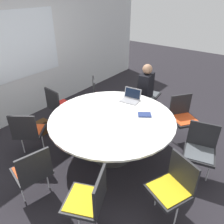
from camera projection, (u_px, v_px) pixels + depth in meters
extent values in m
plane|color=black|center=(112.00, 154.00, 3.85)|extent=(16.00, 16.00, 0.00)
cube|color=silver|center=(20.00, 55.00, 4.40)|extent=(8.00, 0.06, 2.70)
cube|color=white|center=(19.00, 46.00, 4.28)|extent=(1.80, 0.01, 1.30)
cylinder|color=#333333|center=(112.00, 153.00, 3.84)|extent=(0.72, 0.72, 0.02)
cylinder|color=#333333|center=(112.00, 137.00, 3.66)|extent=(0.12, 0.12, 0.70)
cylinder|color=white|center=(112.00, 118.00, 3.48)|extent=(2.01, 2.01, 0.03)
cube|color=#262628|center=(149.00, 95.00, 4.88)|extent=(0.49, 0.47, 0.04)
cube|color=#4C5156|center=(149.00, 94.00, 4.86)|extent=(0.43, 0.42, 0.01)
cube|color=#262628|center=(142.00, 84.00, 4.85)|extent=(0.42, 0.09, 0.40)
cylinder|color=silver|center=(151.00, 101.00, 5.13)|extent=(0.02, 0.02, 0.43)
cylinder|color=silver|center=(145.00, 108.00, 4.86)|extent=(0.02, 0.02, 0.43)
cube|color=#262628|center=(103.00, 97.00, 4.80)|extent=(0.61, 0.61, 0.04)
cube|color=#E04C1E|center=(103.00, 96.00, 4.78)|extent=(0.54, 0.54, 0.01)
cube|color=#262628|center=(94.00, 88.00, 4.66)|extent=(0.31, 0.32, 0.40)
cylinder|color=silver|center=(103.00, 103.00, 5.07)|extent=(0.02, 0.02, 0.43)
cylinder|color=silver|center=(104.00, 110.00, 4.76)|extent=(0.02, 0.02, 0.43)
cube|color=#262628|center=(62.00, 106.00, 4.42)|extent=(0.46, 0.47, 0.04)
cube|color=red|center=(62.00, 105.00, 4.41)|extent=(0.40, 0.42, 0.01)
cube|color=#262628|center=(52.00, 100.00, 4.18)|extent=(0.07, 0.42, 0.40)
cylinder|color=silver|center=(58.00, 113.00, 4.64)|extent=(0.02, 0.02, 0.43)
cylinder|color=silver|center=(69.00, 119.00, 4.43)|extent=(0.02, 0.02, 0.43)
cube|color=#262628|center=(30.00, 132.00, 3.64)|extent=(0.60, 0.60, 0.04)
cube|color=#E04C1E|center=(30.00, 130.00, 3.63)|extent=(0.53, 0.53, 0.01)
cube|color=#262628|center=(23.00, 127.00, 3.37)|extent=(0.27, 0.36, 0.40)
cylinder|color=silver|center=(22.00, 143.00, 3.77)|extent=(0.02, 0.02, 0.43)
cylinder|color=silver|center=(43.00, 143.00, 3.76)|extent=(0.02, 0.02, 0.43)
cube|color=#262628|center=(32.00, 171.00, 2.86)|extent=(0.52, 0.51, 0.04)
cube|color=#E04C1E|center=(31.00, 170.00, 2.85)|extent=(0.46, 0.45, 0.01)
cube|color=#262628|center=(35.00, 167.00, 2.62)|extent=(0.41, 0.12, 0.40)
cylinder|color=silver|center=(22.00, 190.00, 2.88)|extent=(0.02, 0.02, 0.43)
cylinder|color=silver|center=(47.00, 177.00, 3.08)|extent=(0.02, 0.02, 0.43)
cube|color=#262628|center=(84.00, 201.00, 2.47)|extent=(0.57, 0.56, 0.04)
cube|color=gold|center=(84.00, 199.00, 2.45)|extent=(0.50, 0.49, 0.01)
cube|color=#262628|center=(100.00, 191.00, 2.32)|extent=(0.39, 0.20, 0.40)
cylinder|color=silver|center=(90.00, 201.00, 2.74)|extent=(0.02, 0.02, 0.43)
cube|color=#262628|center=(168.00, 191.00, 2.58)|extent=(0.56, 0.57, 0.04)
cube|color=gold|center=(168.00, 190.00, 2.57)|extent=(0.49, 0.50, 0.01)
cube|color=#262628|center=(183.00, 172.00, 2.55)|extent=(0.20, 0.39, 0.40)
cylinder|color=silver|center=(176.00, 216.00, 2.56)|extent=(0.02, 0.02, 0.43)
cylinder|color=silver|center=(156.00, 194.00, 2.84)|extent=(0.02, 0.02, 0.43)
cube|color=#262628|center=(199.00, 154.00, 3.15)|extent=(0.51, 0.53, 0.04)
cube|color=#4C5156|center=(199.00, 153.00, 3.14)|extent=(0.45, 0.47, 0.01)
cube|color=#262628|center=(203.00, 135.00, 3.19)|extent=(0.13, 0.41, 0.40)
cylinder|color=silver|center=(209.00, 170.00, 3.21)|extent=(0.02, 0.02, 0.43)
cylinder|color=silver|center=(183.00, 163.00, 3.33)|extent=(0.02, 0.02, 0.43)
cube|color=#262628|center=(184.00, 120.00, 3.96)|extent=(0.60, 0.60, 0.04)
cube|color=#E04C1E|center=(185.00, 119.00, 3.94)|extent=(0.53, 0.53, 0.01)
cube|color=#262628|center=(180.00, 105.00, 4.01)|extent=(0.36, 0.27, 0.40)
cylinder|color=silver|center=(191.00, 129.00, 4.12)|extent=(0.02, 0.02, 0.43)
cylinder|color=silver|center=(174.00, 132.00, 4.03)|extent=(0.02, 0.02, 0.43)
cylinder|color=black|center=(150.00, 107.00, 4.83)|extent=(0.10, 0.10, 0.47)
cylinder|color=black|center=(147.00, 111.00, 4.69)|extent=(0.10, 0.10, 0.47)
cube|color=black|center=(146.00, 86.00, 4.55)|extent=(0.39, 0.27, 0.55)
sphere|color=#A87A5B|center=(147.00, 69.00, 4.36)|extent=(0.20, 0.20, 0.20)
cube|color=#99999E|center=(130.00, 101.00, 3.96)|extent=(0.27, 0.35, 0.02)
cube|color=#99999E|center=(133.00, 93.00, 3.99)|extent=(0.09, 0.32, 0.20)
cube|color=black|center=(133.00, 93.00, 3.99)|extent=(0.08, 0.29, 0.17)
cube|color=navy|center=(145.00, 115.00, 3.53)|extent=(0.24, 0.26, 0.02)
cube|color=#513319|center=(39.00, 129.00, 4.27)|extent=(0.36, 0.16, 0.28)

